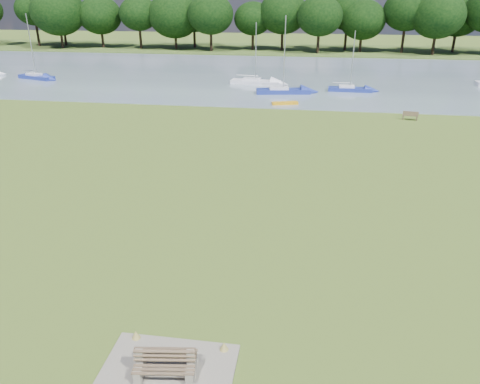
# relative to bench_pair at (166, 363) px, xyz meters

# --- Properties ---
(ground) EXTENTS (220.00, 220.00, 0.00)m
(ground) POSITION_rel_bench_pair_xyz_m (-0.00, 14.00, -0.52)
(ground) COLOR olive
(river) EXTENTS (220.00, 40.00, 0.10)m
(river) POSITION_rel_bench_pair_xyz_m (-0.00, 56.00, -0.52)
(river) COLOR slate
(river) RESTS_ON ground
(far_bank) EXTENTS (220.00, 20.00, 0.40)m
(far_bank) POSITION_rel_bench_pair_xyz_m (-0.00, 86.00, -0.52)
(far_bank) COLOR #4C6626
(far_bank) RESTS_ON ground
(concrete_pad) EXTENTS (4.20, 3.20, 0.10)m
(concrete_pad) POSITION_rel_bench_pair_xyz_m (-0.00, -0.00, -0.47)
(concrete_pad) COLOR gray
(concrete_pad) RESTS_ON ground
(bench_pair) EXTENTS (2.03, 1.35, 1.02)m
(bench_pair) POSITION_rel_bench_pair_xyz_m (0.00, 0.00, 0.00)
(bench_pair) COLOR gray
(bench_pair) RESTS_ON concrete_pad
(riverbank_bench) EXTENTS (1.43, 0.61, 0.85)m
(riverbank_bench) POSITION_rel_bench_pair_xyz_m (13.17, 33.54, -0.09)
(riverbank_bench) COLOR brown
(riverbank_bench) RESTS_ON ground
(kayak) EXTENTS (2.81, 1.39, 0.27)m
(kayak) POSITION_rel_bench_pair_xyz_m (1.35, 38.00, -0.33)
(kayak) COLOR orange
(kayak) RESTS_ON river
(tree_line) EXTENTS (117.38, 9.49, 11.49)m
(tree_line) POSITION_rel_bench_pair_xyz_m (-12.91, 82.00, 6.35)
(tree_line) COLOR black
(tree_line) RESTS_ON far_bank
(sailboat_1) EXTENTS (5.63, 3.20, 8.26)m
(sailboat_1) POSITION_rel_bench_pair_xyz_m (-32.66, 48.17, -0.01)
(sailboat_1) COLOR navy
(sailboat_1) RESTS_ON river
(sailboat_4) EXTENTS (6.39, 2.44, 7.40)m
(sailboat_4) POSITION_rel_bench_pair_xyz_m (-3.16, 48.97, -0.04)
(sailboat_4) COLOR silver
(sailboat_4) RESTS_ON river
(sailboat_5) EXTENTS (5.09, 1.52, 6.81)m
(sailboat_5) POSITION_rel_bench_pair_xyz_m (8.45, 46.05, -0.06)
(sailboat_5) COLOR navy
(sailboat_5) RESTS_ON river
(sailboat_6) EXTENTS (6.39, 2.72, 8.48)m
(sailboat_6) POSITION_rel_bench_pair_xyz_m (0.70, 43.69, -0.01)
(sailboat_6) COLOR navy
(sailboat_6) RESTS_ON river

